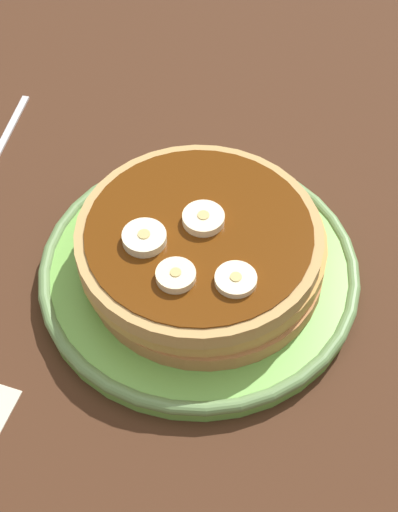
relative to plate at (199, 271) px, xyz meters
The scene contains 8 objects.
ground_plane 2.51cm from the plate, ahead, with size 140.00×140.00×3.00cm, color #422616.
plate is the anchor object (origin of this frame).
pancake_stack 2.95cm from the plate, 94.36° to the right, with size 20.45×20.30×4.75cm.
banana_slice_0 5.69cm from the plate, 72.77° to the right, with size 3.35×3.35×0.97cm.
banana_slice_1 7.11cm from the plate, 34.60° to the left, with size 3.45×3.45×1.05cm.
banana_slice_2 7.89cm from the plate, 139.13° to the left, with size 3.16×3.16×0.80cm.
banana_slice_3 7.45cm from the plate, 87.92° to the left, with size 3.01×3.01×0.94cm.
fork 25.13cm from the plate, 19.33° to the right, with size 3.09×12.99×0.50cm.
Camera 1 is at (-13.28, 35.74, 51.70)cm, focal length 53.25 mm.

